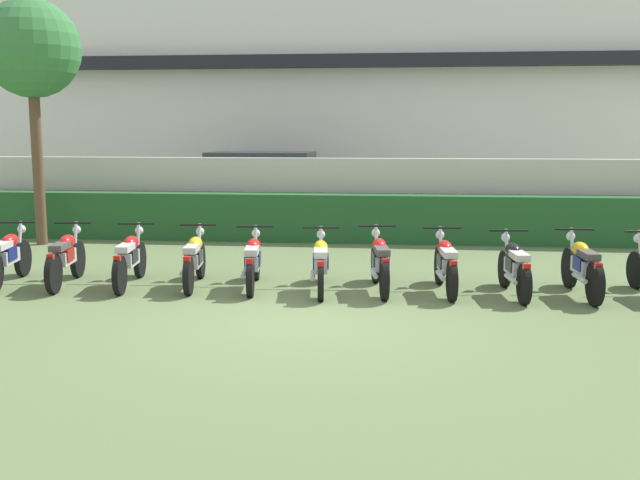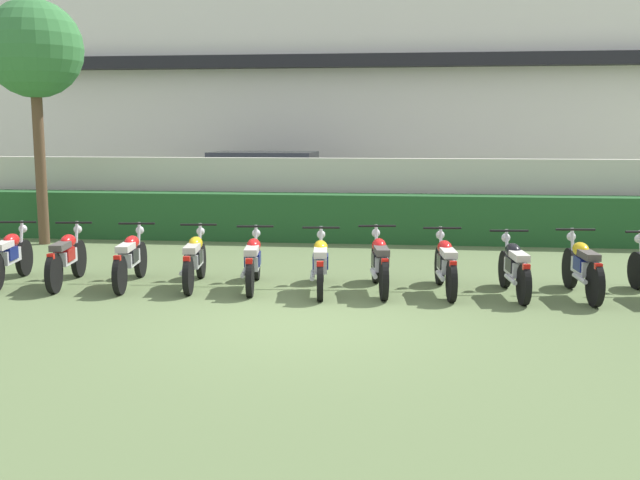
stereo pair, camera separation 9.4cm
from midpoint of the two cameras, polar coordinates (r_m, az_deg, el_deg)
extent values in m
plane|color=#607547|center=(9.83, -1.18, -6.20)|extent=(60.00, 60.00, 0.00)
cube|color=white|center=(24.77, 3.66, 12.03)|extent=(22.63, 6.00, 7.99)
cube|color=black|center=(21.56, 3.21, 13.61)|extent=(19.01, 0.50, 0.36)
cube|color=beige|center=(17.16, 2.24, 3.26)|extent=(21.50, 0.30, 1.83)
cube|color=#235628|center=(16.50, 2.05, 1.71)|extent=(17.20, 0.70, 1.06)
cube|color=black|center=(19.75, -3.62, 3.45)|extent=(4.55, 1.98, 1.00)
cube|color=#2D333D|center=(19.74, -4.21, 5.84)|extent=(2.75, 1.78, 0.65)
cylinder|color=black|center=(20.44, 1.26, 2.51)|extent=(0.69, 0.24, 0.68)
cylinder|color=black|center=(18.62, 0.56, 1.91)|extent=(0.69, 0.24, 0.68)
cylinder|color=black|center=(21.06, -7.29, 2.62)|extent=(0.69, 0.24, 0.68)
cylinder|color=black|center=(19.29, -8.76, 2.05)|extent=(0.69, 0.24, 0.68)
cylinder|color=brown|center=(17.13, -20.57, 5.43)|extent=(0.23, 0.23, 3.45)
sphere|color=#387A3D|center=(17.19, -21.01, 13.59)|extent=(2.06, 2.06, 2.06)
cylinder|color=black|center=(13.66, -21.62, -1.28)|extent=(0.18, 0.63, 0.62)
cube|color=silver|center=(13.00, -22.66, -1.15)|extent=(0.29, 0.62, 0.22)
ellipsoid|color=red|center=(13.12, -22.46, -0.03)|extent=(0.28, 0.47, 0.22)
cube|color=beige|center=(12.75, -23.08, -0.39)|extent=(0.27, 0.54, 0.10)
cylinder|color=silver|center=(13.52, -21.82, -0.01)|extent=(0.08, 0.23, 0.65)
cylinder|color=black|center=(13.40, -22.02, 1.28)|extent=(0.60, 0.12, 0.04)
sphere|color=silver|center=(13.60, -21.70, 0.81)|extent=(0.14, 0.14, 0.14)
cube|color=navy|center=(12.94, -22.75, -0.97)|extent=(0.29, 0.39, 0.20)
cylinder|color=black|center=(13.25, -17.87, -1.37)|extent=(0.18, 0.63, 0.63)
cylinder|color=black|center=(12.04, -19.58, -2.43)|extent=(0.18, 0.63, 0.63)
cube|color=silver|center=(12.57, -18.78, -1.24)|extent=(0.28, 0.62, 0.22)
ellipsoid|color=red|center=(12.69, -18.61, -0.09)|extent=(0.28, 0.47, 0.22)
cube|color=#4C4742|center=(12.32, -19.14, -0.46)|extent=(0.27, 0.54, 0.10)
cube|color=red|center=(11.89, -19.79, -1.20)|extent=(0.11, 0.09, 0.08)
cylinder|color=silver|center=(13.11, -18.04, -0.06)|extent=(0.08, 0.23, 0.65)
cylinder|color=black|center=(12.98, -18.22, 1.27)|extent=(0.60, 0.12, 0.04)
sphere|color=silver|center=(13.19, -17.95, 0.78)|extent=(0.14, 0.14, 0.14)
cylinder|color=silver|center=(12.39, -19.62, -2.03)|extent=(0.15, 0.55, 0.07)
cube|color=#A51414|center=(12.51, -18.86, -1.06)|extent=(0.29, 0.39, 0.20)
cylinder|color=black|center=(12.95, -13.43, -1.47)|extent=(0.16, 0.61, 0.60)
cylinder|color=black|center=(11.66, -14.93, -2.63)|extent=(0.16, 0.61, 0.60)
cube|color=silver|center=(12.23, -14.22, -1.37)|extent=(0.27, 0.62, 0.22)
ellipsoid|color=red|center=(12.35, -14.08, -0.18)|extent=(0.27, 0.46, 0.22)
cube|color=beige|center=(11.97, -14.52, -0.57)|extent=(0.26, 0.54, 0.10)
cube|color=red|center=(11.51, -15.11, -1.36)|extent=(0.11, 0.09, 0.08)
cylinder|color=silver|center=(12.81, -13.57, -0.13)|extent=(0.08, 0.23, 0.65)
cylinder|color=black|center=(12.68, -13.72, 1.24)|extent=(0.60, 0.11, 0.04)
sphere|color=silver|center=(12.89, -13.49, 0.73)|extent=(0.14, 0.14, 0.14)
cylinder|color=silver|center=(12.04, -15.04, -2.18)|extent=(0.13, 0.55, 0.07)
cube|color=black|center=(12.17, -14.29, -1.18)|extent=(0.28, 0.39, 0.20)
cylinder|color=black|center=(12.67, -8.93, -1.59)|extent=(0.16, 0.59, 0.58)
cylinder|color=black|center=(11.41, -9.87, -2.75)|extent=(0.16, 0.59, 0.58)
cube|color=silver|center=(11.96, -9.43, -1.48)|extent=(0.27, 0.62, 0.22)
ellipsoid|color=yellow|center=(12.09, -9.33, -0.26)|extent=(0.27, 0.46, 0.22)
cube|color=#B2ADA3|center=(11.70, -9.62, -0.66)|extent=(0.26, 0.54, 0.10)
cube|color=red|center=(11.26, -9.99, -1.45)|extent=(0.11, 0.09, 0.08)
cylinder|color=silver|center=(12.53, -9.02, -0.23)|extent=(0.08, 0.23, 0.65)
cylinder|color=black|center=(12.39, -9.11, 1.17)|extent=(0.60, 0.11, 0.04)
sphere|color=silver|center=(12.61, -8.97, 0.66)|extent=(0.14, 0.14, 0.14)
cylinder|color=silver|center=(11.76, -10.17, -2.31)|extent=(0.14, 0.55, 0.07)
cube|color=black|center=(11.91, -9.47, -1.28)|extent=(0.28, 0.39, 0.20)
cylinder|color=black|center=(12.41, -4.69, -1.77)|extent=(0.16, 0.57, 0.56)
cylinder|color=black|center=(11.16, -5.17, -2.96)|extent=(0.16, 0.57, 0.56)
cube|color=silver|center=(11.71, -4.95, -1.66)|extent=(0.27, 0.62, 0.22)
ellipsoid|color=red|center=(11.84, -4.90, -0.42)|extent=(0.27, 0.46, 0.22)
cube|color=#B2ADA3|center=(11.45, -5.05, -0.83)|extent=(0.26, 0.54, 0.10)
cube|color=red|center=(11.01, -5.24, -1.63)|extent=(0.11, 0.09, 0.08)
cylinder|color=silver|center=(12.27, -4.74, -0.38)|extent=(0.08, 0.23, 0.65)
cylinder|color=black|center=(12.14, -4.79, 1.05)|extent=(0.60, 0.11, 0.04)
sphere|color=silver|center=(12.35, -4.72, 0.52)|extent=(0.14, 0.14, 0.14)
cylinder|color=silver|center=(11.50, -5.63, -2.52)|extent=(0.14, 0.55, 0.07)
cube|color=navy|center=(11.65, -4.97, -1.46)|extent=(0.28, 0.39, 0.20)
cylinder|color=black|center=(12.19, 0.30, -1.92)|extent=(0.15, 0.58, 0.57)
cylinder|color=black|center=(10.86, 0.26, -3.22)|extent=(0.15, 0.58, 0.57)
cube|color=silver|center=(11.45, 0.28, -1.84)|extent=(0.26, 0.62, 0.22)
ellipsoid|color=yellow|center=(11.57, 0.29, -0.57)|extent=(0.26, 0.46, 0.22)
cube|color=beige|center=(11.18, 0.27, -1.00)|extent=(0.25, 0.54, 0.10)
cube|color=red|center=(10.71, 0.26, -1.86)|extent=(0.11, 0.09, 0.08)
cylinder|color=silver|center=(12.04, 0.30, -0.50)|extent=(0.07, 0.23, 0.65)
cylinder|color=black|center=(11.91, 0.30, 0.95)|extent=(0.60, 0.10, 0.04)
sphere|color=silver|center=(12.12, 0.30, 0.42)|extent=(0.14, 0.14, 0.14)
cylinder|color=silver|center=(11.23, -0.34, -2.72)|extent=(0.13, 0.55, 0.07)
cube|color=navy|center=(11.39, 0.28, -1.64)|extent=(0.28, 0.38, 0.20)
cylinder|color=black|center=(12.18, 4.52, -1.80)|extent=(0.17, 0.64, 0.64)
cylinder|color=black|center=(10.93, 5.18, -3.02)|extent=(0.17, 0.64, 0.64)
cube|color=silver|center=(11.48, 4.87, -1.69)|extent=(0.28, 0.62, 0.22)
ellipsoid|color=red|center=(11.61, 4.80, -0.42)|extent=(0.28, 0.47, 0.22)
cube|color=#4C4742|center=(11.22, 5.00, -0.84)|extent=(0.27, 0.54, 0.10)
cube|color=red|center=(10.78, 5.26, -1.66)|extent=(0.11, 0.09, 0.08)
cylinder|color=silver|center=(12.04, 4.58, -0.38)|extent=(0.08, 0.23, 0.65)
cylinder|color=black|center=(11.91, 4.64, 1.08)|extent=(0.60, 0.12, 0.04)
sphere|color=silver|center=(12.12, 4.54, 0.54)|extent=(0.14, 0.14, 0.14)
cylinder|color=silver|center=(11.25, 4.38, -2.57)|extent=(0.14, 0.55, 0.07)
cube|color=black|center=(11.42, 4.90, -1.48)|extent=(0.29, 0.39, 0.20)
cylinder|color=black|center=(12.18, 9.41, -1.96)|extent=(0.15, 0.61, 0.61)
cylinder|color=black|center=(10.97, 10.33, -3.16)|extent=(0.15, 0.61, 0.61)
cube|color=silver|center=(11.50, 9.90, -1.84)|extent=(0.26, 0.62, 0.22)
ellipsoid|color=red|center=(11.63, 9.80, -0.58)|extent=(0.26, 0.46, 0.22)
cube|color=beige|center=(11.24, 10.10, -1.00)|extent=(0.25, 0.54, 0.10)
cube|color=red|center=(10.82, 10.45, -1.81)|extent=(0.11, 0.09, 0.08)
cylinder|color=silver|center=(12.04, 9.50, -0.54)|extent=(0.07, 0.23, 0.65)
cylinder|color=black|center=(11.91, 9.60, 0.91)|extent=(0.60, 0.09, 0.04)
sphere|color=silver|center=(12.12, 9.45, 0.38)|extent=(0.14, 0.14, 0.14)
cylinder|color=silver|center=(11.26, 9.47, -2.72)|extent=(0.12, 0.55, 0.07)
cube|color=black|center=(11.44, 9.94, -1.64)|extent=(0.27, 0.38, 0.20)
cylinder|color=black|center=(12.16, 14.25, -2.18)|extent=(0.14, 0.59, 0.59)
cylinder|color=black|center=(11.01, 15.64, -3.34)|extent=(0.14, 0.59, 0.59)
cube|color=silver|center=(11.51, 15.00, -2.05)|extent=(0.25, 0.62, 0.22)
ellipsoid|color=black|center=(11.63, 14.85, -0.78)|extent=(0.26, 0.46, 0.22)
cube|color=beige|center=(11.25, 15.32, -1.21)|extent=(0.25, 0.54, 0.10)
cube|color=red|center=(10.87, 15.83, -2.01)|extent=(0.11, 0.09, 0.08)
cylinder|color=silver|center=(12.02, 14.41, -0.76)|extent=(0.07, 0.23, 0.65)
cylinder|color=black|center=(11.88, 14.56, 0.69)|extent=(0.60, 0.09, 0.04)
sphere|color=silver|center=(12.10, 14.32, 0.17)|extent=(0.14, 0.14, 0.14)
cylinder|color=silver|center=(11.27, 14.68, -2.94)|extent=(0.12, 0.55, 0.07)
cube|color=black|center=(11.45, 15.07, -1.85)|extent=(0.27, 0.38, 0.20)
cylinder|color=black|center=(12.40, 18.88, -2.05)|extent=(0.13, 0.64, 0.64)
cylinder|color=black|center=(11.23, 20.63, -3.22)|extent=(0.13, 0.64, 0.64)
cube|color=silver|center=(11.74, 19.82, -1.94)|extent=(0.24, 0.61, 0.22)
ellipsoid|color=yellow|center=(11.86, 19.64, -0.70)|extent=(0.25, 0.45, 0.22)
cube|color=#4C4742|center=(11.48, 20.20, -1.12)|extent=(0.23, 0.53, 0.10)
cube|color=red|center=(11.08, 20.86, -1.91)|extent=(0.11, 0.09, 0.08)
cylinder|color=silver|center=(12.26, 19.07, -0.66)|extent=(0.06, 0.23, 0.65)
cylinder|color=black|center=(12.13, 19.26, 0.76)|extent=(0.60, 0.08, 0.04)
sphere|color=silver|center=(12.34, 18.97, 0.25)|extent=(0.14, 0.14, 0.14)
cylinder|color=silver|center=(11.49, 19.57, -2.80)|extent=(0.11, 0.55, 0.07)
cube|color=navy|center=(11.68, 19.90, -1.74)|extent=(0.26, 0.38, 0.20)
cylinder|color=black|center=(12.70, 23.43, -2.17)|extent=(0.15, 0.60, 0.59)
sphere|color=silver|center=(12.64, 23.53, 0.08)|extent=(0.14, 0.14, 0.14)
camera|label=1|loc=(0.05, -89.77, 0.03)|focal=41.60mm
camera|label=2|loc=(0.05, 90.23, -0.03)|focal=41.60mm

